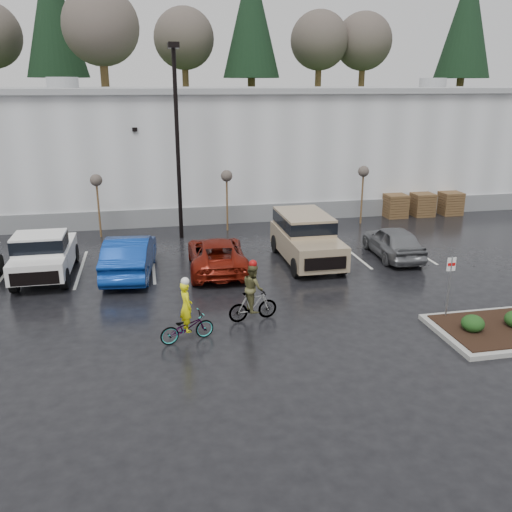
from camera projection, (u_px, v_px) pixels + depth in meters
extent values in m
plane|color=black|center=(337.00, 333.00, 16.93)|extent=(120.00, 120.00, 0.00)
cube|color=silver|center=(229.00, 145.00, 36.40)|extent=(60.00, 15.00, 7.00)
cube|color=slate|center=(250.00, 214.00, 30.26)|extent=(60.00, 0.12, 1.00)
cube|color=#999B9E|center=(228.00, 90.00, 35.32)|extent=(60.50, 15.50, 0.30)
cube|color=#253A18|center=(196.00, 127.00, 58.01)|extent=(80.00, 25.00, 6.00)
cylinder|color=black|center=(178.00, 148.00, 26.00)|extent=(0.20, 0.20, 9.00)
cube|color=black|center=(173.00, 45.00, 24.60)|extent=(0.50, 1.00, 0.25)
cylinder|color=#4A371D|center=(99.00, 210.00, 27.11)|extent=(0.10, 0.10, 2.80)
sphere|color=#474139|center=(96.00, 180.00, 26.66)|extent=(0.60, 0.60, 0.60)
cylinder|color=#4A371D|center=(227.00, 204.00, 28.35)|extent=(0.10, 0.10, 2.80)
sphere|color=#474139|center=(227.00, 176.00, 27.89)|extent=(0.60, 0.60, 0.60)
cylinder|color=#4A371D|center=(362.00, 199.00, 29.78)|extent=(0.10, 0.10, 2.80)
sphere|color=#474139|center=(364.00, 171.00, 29.32)|extent=(0.60, 0.60, 0.60)
cube|color=#4A371D|center=(395.00, 206.00, 31.41)|extent=(1.20, 1.20, 1.35)
cube|color=#4A371D|center=(422.00, 204.00, 31.73)|extent=(1.20, 1.20, 1.35)
cube|color=#4A371D|center=(450.00, 203.00, 32.07)|extent=(1.20, 1.20, 1.35)
ellipsoid|color=#1B3813|center=(473.00, 323.00, 16.63)|extent=(0.70, 0.70, 0.52)
cylinder|color=gray|center=(449.00, 289.00, 17.50)|extent=(0.05, 0.05, 2.20)
cube|color=white|center=(451.00, 264.00, 17.24)|extent=(0.30, 0.02, 0.45)
cube|color=red|center=(452.00, 264.00, 17.23)|extent=(0.26, 0.02, 0.10)
imported|color=navy|center=(130.00, 255.00, 21.90)|extent=(2.24, 5.12, 1.64)
imported|color=maroon|center=(217.00, 254.00, 22.46)|extent=(2.53, 5.04, 1.37)
imported|color=slate|center=(393.00, 242.00, 24.14)|extent=(1.92, 4.29, 1.43)
imported|color=#3F3F44|center=(187.00, 327.00, 16.29)|extent=(1.78, 1.01, 0.89)
imported|color=yellow|center=(186.00, 306.00, 16.08)|extent=(0.51, 0.64, 1.55)
sphere|color=silver|center=(185.00, 282.00, 15.84)|extent=(0.26, 0.26, 0.26)
imported|color=#3F3F44|center=(253.00, 306.00, 17.72)|extent=(1.66, 0.72, 1.00)
imported|color=#4E4C29|center=(253.00, 288.00, 17.52)|extent=(0.54, 0.83, 1.58)
sphere|color=#990C0C|center=(253.00, 264.00, 17.28)|extent=(0.26, 0.26, 0.26)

